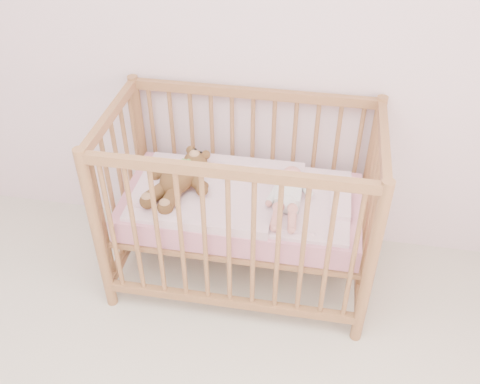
# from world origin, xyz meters

# --- Properties ---
(wall_back) EXTENTS (4.00, 0.02, 2.70)m
(wall_back) POSITION_xyz_m (0.00, 2.00, 1.35)
(wall_back) COLOR silver
(wall_back) RESTS_ON floor
(crib) EXTENTS (1.36, 0.76, 1.00)m
(crib) POSITION_xyz_m (0.18, 1.60, 0.50)
(crib) COLOR #A56B46
(crib) RESTS_ON floor
(mattress) EXTENTS (1.22, 0.62, 0.13)m
(mattress) POSITION_xyz_m (0.18, 1.60, 0.49)
(mattress) COLOR pink
(mattress) RESTS_ON crib
(blanket) EXTENTS (1.10, 0.58, 0.06)m
(blanket) POSITION_xyz_m (0.18, 1.60, 0.56)
(blanket) COLOR #F7AAC1
(blanket) RESTS_ON mattress
(baby) EXTENTS (0.24, 0.48, 0.12)m
(baby) POSITION_xyz_m (0.42, 1.58, 0.64)
(baby) COLOR white
(baby) RESTS_ON blanket
(teddy_bear) EXTENTS (0.49, 0.59, 0.14)m
(teddy_bear) POSITION_xyz_m (-0.15, 1.58, 0.65)
(teddy_bear) COLOR brown
(teddy_bear) RESTS_ON blanket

